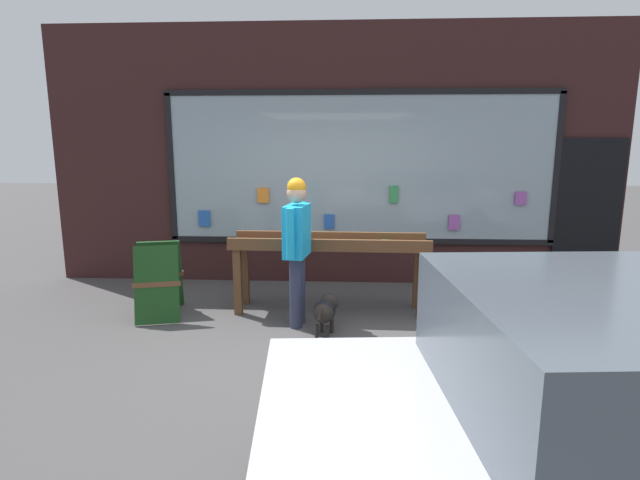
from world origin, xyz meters
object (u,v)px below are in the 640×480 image
Objects in this scene: person_browsing at (297,241)px; small_dog at (326,310)px; sandwich_board_sign at (159,279)px; display_table_main at (329,251)px.

small_dog is at bearing -119.87° from person_browsing.
person_browsing is at bearing -22.37° from sandwich_board_sign.
sandwich_board_sign is (-1.67, 0.23, -0.53)m from person_browsing.
display_table_main is 1.43× the size of person_browsing.
person_browsing is 1.77m from sandwich_board_sign.
sandwich_board_sign is at bearing 88.44° from small_dog.
person_browsing is 1.91× the size of sandwich_board_sign.
display_table_main is 2.73× the size of sandwich_board_sign.
person_browsing reaches higher than display_table_main.
sandwich_board_sign is at bearing -172.22° from display_table_main.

